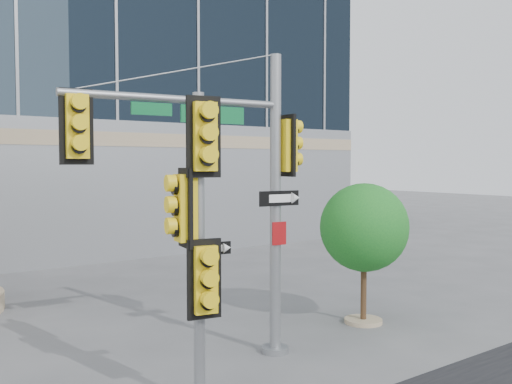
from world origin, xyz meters
TOP-DOWN VIEW (x-y plane):
  - ground at (0.00, 0.00)m, footprint 120.00×120.00m
  - main_signal_pole at (-1.17, 0.89)m, footprint 5.06×0.95m
  - secondary_signal_pole at (-2.86, -0.73)m, footprint 0.94×0.80m
  - street_tree at (3.37, 1.22)m, footprint 2.36×2.31m

SIDE VIEW (x-z plane):
  - ground at x=0.00m, z-range 0.00..0.00m
  - street_tree at x=3.37m, z-range 0.58..4.27m
  - secondary_signal_pole at x=-2.86m, z-range 0.47..5.87m
  - main_signal_pole at x=-1.17m, z-range 0.78..7.34m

